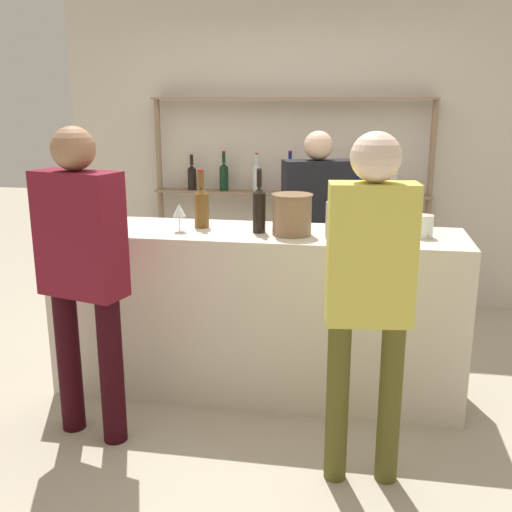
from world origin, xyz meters
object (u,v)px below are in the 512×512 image
object	(u,v)px
counter_bottle_0	(201,206)
counter_bottle_1	(332,216)
wine_glass	(179,211)
ice_bucket	(292,214)
counter_bottle_4	(361,215)
cork_jar	(423,226)
counter_bottle_3	(259,208)
counter_bottle_5	(384,210)
server_behind_counter	(316,224)
counter_bottle_2	(360,208)
customer_right	(370,283)
customer_left	(82,263)

from	to	relation	value
counter_bottle_0	counter_bottle_1	bearing A→B (deg)	-11.83
wine_glass	ice_bucket	xyz separation A→B (m)	(0.67, 0.03, -0.01)
counter_bottle_1	counter_bottle_4	world-z (taller)	counter_bottle_4
counter_bottle_1	cork_jar	xyz separation A→B (m)	(0.51, 0.11, -0.06)
counter_bottle_3	counter_bottle_5	distance (m)	0.75
ice_bucket	server_behind_counter	world-z (taller)	server_behind_counter
counter_bottle_2	counter_bottle_3	size ratio (longest dim) A/B	0.94
counter_bottle_5	server_behind_counter	bearing A→B (deg)	122.56
cork_jar	wine_glass	bearing A→B (deg)	-176.37
counter_bottle_2	counter_bottle_3	world-z (taller)	counter_bottle_3
server_behind_counter	customer_right	bearing A→B (deg)	-5.55
wine_glass	customer_right	world-z (taller)	customer_right
counter_bottle_4	counter_bottle_0	bearing A→B (deg)	172.49
counter_bottle_3	counter_bottle_2	bearing A→B (deg)	14.29
counter_bottle_1	customer_left	distance (m)	1.38
wine_glass	counter_bottle_1	bearing A→B (deg)	-1.52
counter_bottle_1	customer_right	distance (m)	0.77
counter_bottle_4	customer_right	world-z (taller)	customer_right
counter_bottle_5	cork_jar	distance (m)	0.28
counter_bottle_1	counter_bottle_3	distance (m)	0.44
counter_bottle_0	counter_bottle_4	distance (m)	0.97
counter_bottle_4	customer_left	size ratio (longest dim) A/B	0.21
counter_bottle_1	counter_bottle_5	world-z (taller)	counter_bottle_1
customer_right	counter_bottle_5	bearing A→B (deg)	-11.95
counter_bottle_4	wine_glass	bearing A→B (deg)	-179.06
counter_bottle_2	counter_bottle_5	size ratio (longest dim) A/B	1.12
server_behind_counter	customer_left	bearing A→B (deg)	-52.59
cork_jar	customer_right	xyz separation A→B (m)	(-0.31, -0.84, -0.09)
counter_bottle_1	counter_bottle_3	world-z (taller)	counter_bottle_3
counter_bottle_5	counter_bottle_0	bearing A→B (deg)	-174.48
counter_bottle_4	wine_glass	world-z (taller)	counter_bottle_4
counter_bottle_3	cork_jar	size ratio (longest dim) A/B	2.93
counter_bottle_1	customer_right	xyz separation A→B (m)	(0.21, -0.73, -0.16)
counter_bottle_4	customer_left	xyz separation A→B (m)	(-1.40, -0.61, -0.18)
wine_glass	server_behind_counter	size ratio (longest dim) A/B	0.11
counter_bottle_0	counter_bottle_5	distance (m)	1.10
counter_bottle_5	cork_jar	bearing A→B (deg)	-36.58
customer_right	customer_left	bearing A→B (deg)	76.98
counter_bottle_0	counter_bottle_4	size ratio (longest dim) A/B	1.00
customer_right	counter_bottle_1	bearing A→B (deg)	8.97
counter_bottle_2	counter_bottle_4	bearing A→B (deg)	-88.87
counter_bottle_0	server_behind_counter	size ratio (longest dim) A/B	0.22
counter_bottle_2	counter_bottle_4	distance (m)	0.19
counter_bottle_4	server_behind_counter	xyz separation A→B (m)	(-0.31, 0.94, -0.25)
cork_jar	ice_bucket	bearing A→B (deg)	-175.62
counter_bottle_1	counter_bottle_4	distance (m)	0.16
counter_bottle_1	customer_left	size ratio (longest dim) A/B	0.19
ice_bucket	counter_bottle_5	bearing A→B (deg)	22.38
customer_right	customer_left	xyz separation A→B (m)	(-1.45, 0.16, -0.02)
server_behind_counter	counter_bottle_0	bearing A→B (deg)	-56.06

